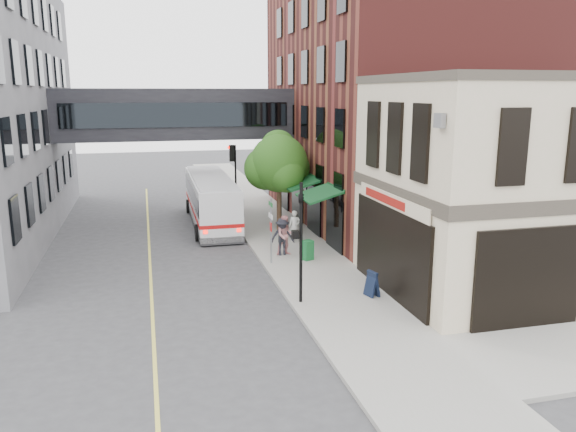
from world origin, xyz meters
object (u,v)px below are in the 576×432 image
newspaper_box (308,250)px  pedestrian_b (286,235)px  sandwich_board (372,284)px  bus (211,198)px  pedestrian_a (295,226)px  pedestrian_c (282,237)px

newspaper_box → pedestrian_b: bearing=104.7°
pedestrian_b → sandwich_board: size_ratio=1.94×
bus → sandwich_board: size_ratio=10.64×
pedestrian_a → pedestrian_b: bearing=-101.2°
pedestrian_c → pedestrian_b: bearing=-0.3°
sandwich_board → newspaper_box: bearing=87.0°
pedestrian_a → pedestrian_c: size_ratio=0.90×
sandwich_board → pedestrian_a: bearing=80.8°
bus → pedestrian_a: size_ratio=6.45×
pedestrian_a → pedestrian_c: pedestrian_c is taller
pedestrian_a → bus: bearing=136.5°
newspaper_box → sandwich_board: size_ratio=0.93×
pedestrian_a → newspaper_box: bearing=-80.9°
newspaper_box → pedestrian_a: bearing=63.0°
bus → pedestrian_b: bus is taller
sandwich_board → bus: bearing=92.9°
bus → pedestrian_a: bus is taller
pedestrian_a → sandwich_board: size_ratio=1.65×
pedestrian_b → newspaper_box: size_ratio=2.08×
pedestrian_a → pedestrian_b: (-1.06, -2.28, 0.14)m
pedestrian_b → pedestrian_c: 0.17m
bus → newspaper_box: bearing=-69.3°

